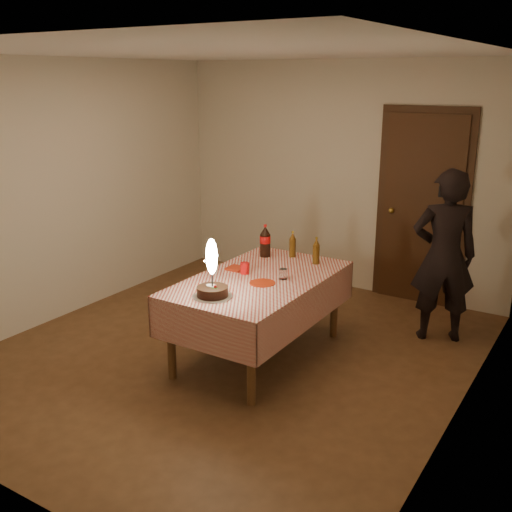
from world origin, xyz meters
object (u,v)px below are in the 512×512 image
at_px(cola_bottle, 265,241).
at_px(amber_bottle_left, 293,245).
at_px(red_cup, 245,268).
at_px(red_plate, 262,283).
at_px(birthday_cake, 212,281).
at_px(dining_table, 259,288).
at_px(clear_cup, 283,274).
at_px(photographer, 444,256).
at_px(amber_bottle_right, 316,251).

height_order(cola_bottle, amber_bottle_left, cola_bottle).
bearing_deg(red_cup, red_plate, -27.63).
bearing_deg(birthday_cake, dining_table, 83.08).
distance_m(clear_cup, amber_bottle_left, 0.67).
relative_size(red_plate, cola_bottle, 0.69).
height_order(red_plate, photographer, photographer).
xyz_separation_m(birthday_cake, cola_bottle, (-0.22, 1.16, 0.02)).
xyz_separation_m(birthday_cake, photographer, (1.32, 1.83, -0.05)).
height_order(red_plate, cola_bottle, cola_bottle).
bearing_deg(amber_bottle_left, amber_bottle_right, -14.61).
height_order(birthday_cake, red_plate, birthday_cake).
distance_m(dining_table, red_cup, 0.23).
distance_m(cola_bottle, amber_bottle_left, 0.27).
distance_m(cola_bottle, amber_bottle_right, 0.53).
xyz_separation_m(cola_bottle, amber_bottle_left, (0.23, 0.13, -0.03)).
bearing_deg(cola_bottle, red_plate, -60.52).
bearing_deg(red_plate, amber_bottle_right, 79.67).
bearing_deg(dining_table, clear_cup, 23.07).
relative_size(clear_cup, cola_bottle, 0.28).
bearing_deg(dining_table, amber_bottle_left, 94.45).
bearing_deg(photographer, dining_table, -135.22).
bearing_deg(red_cup, amber_bottle_right, 55.97).
distance_m(birthday_cake, red_plate, 0.52).
height_order(dining_table, clear_cup, clear_cup).
height_order(amber_bottle_right, photographer, photographer).
height_order(dining_table, cola_bottle, cola_bottle).
bearing_deg(photographer, birthday_cake, -125.85).
xyz_separation_m(red_plate, photographer, (1.15, 1.35, 0.08)).
height_order(cola_bottle, amber_bottle_right, cola_bottle).
relative_size(birthday_cake, red_plate, 2.16).
distance_m(dining_table, red_plate, 0.18).
xyz_separation_m(amber_bottle_left, amber_bottle_right, (0.29, -0.08, 0.00)).
relative_size(red_cup, amber_bottle_right, 0.39).
bearing_deg(red_cup, photographer, 40.57).
xyz_separation_m(cola_bottle, photographer, (1.53, 0.66, -0.07)).
height_order(clear_cup, photographer, photographer).
distance_m(birthday_cake, amber_bottle_right, 1.25).
bearing_deg(birthday_cake, red_cup, 98.77).
bearing_deg(birthday_cake, clear_cup, 68.38).
bearing_deg(dining_table, cola_bottle, 116.50).
distance_m(cola_bottle, photographer, 1.67).
xyz_separation_m(birthday_cake, red_plate, (0.17, 0.47, -0.13)).
height_order(birthday_cake, clear_cup, birthday_cake).
height_order(dining_table, red_cup, red_cup).
relative_size(dining_table, amber_bottle_left, 6.75).
bearing_deg(birthday_cake, photographer, 54.15).
relative_size(clear_cup, amber_bottle_left, 0.35).
xyz_separation_m(dining_table, red_cup, (-0.17, 0.03, 0.15)).
bearing_deg(cola_bottle, clear_cup, -45.66).
bearing_deg(amber_bottle_right, dining_table, -110.75).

